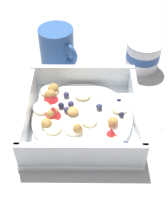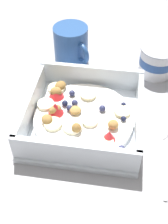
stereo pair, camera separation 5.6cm
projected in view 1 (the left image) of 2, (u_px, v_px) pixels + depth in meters
The scene contains 5 objects.
ground_plane at pixel (88, 124), 0.58m from camera, with size 2.40×2.40×0.00m, color #9E9EA3.
fruit_bowl at pixel (83, 116), 0.57m from camera, with size 0.22×0.22×0.06m.
spoon at pixel (162, 131), 0.56m from camera, with size 0.03×0.17×0.01m.
yogurt_cup at pixel (145, 55), 0.68m from camera, with size 0.08×0.08×0.07m.
coffee_mug at pixel (59, 47), 0.69m from camera, with size 0.09×0.09×0.09m.
Camera 1 is at (-0.00, -0.39, 0.43)m, focal length 47.42 mm.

